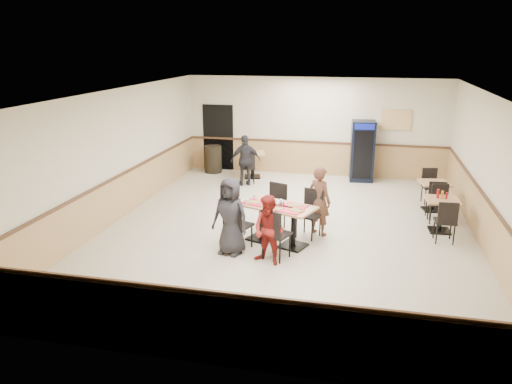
% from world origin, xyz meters
% --- Properties ---
extents(ground, '(10.00, 10.00, 0.00)m').
position_xyz_m(ground, '(0.00, 0.00, 0.00)').
color(ground, beige).
rests_on(ground, ground).
extents(room_shell, '(10.00, 10.00, 10.00)m').
position_xyz_m(room_shell, '(1.78, 2.55, 0.58)').
color(room_shell, silver).
rests_on(room_shell, ground).
extents(main_table, '(1.71, 1.26, 0.82)m').
position_xyz_m(main_table, '(-0.11, -0.79, 0.55)').
color(main_table, black).
rests_on(main_table, ground).
extents(main_chairs, '(1.90, 2.16, 1.04)m').
position_xyz_m(main_chairs, '(-0.16, -0.77, 0.52)').
color(main_chairs, black).
rests_on(main_chairs, ground).
extents(diner_woman_left, '(0.84, 0.65, 1.53)m').
position_xyz_m(diner_woman_left, '(-0.90, -1.49, 0.77)').
color(diner_woman_left, black).
rests_on(diner_woman_left, ground).
extents(diner_woman_right, '(0.79, 0.71, 1.33)m').
position_xyz_m(diner_woman_right, '(-0.08, -1.80, 0.66)').
color(diner_woman_right, maroon).
rests_on(diner_woman_right, ground).
extents(diner_man_opposite, '(0.66, 0.59, 1.50)m').
position_xyz_m(diner_man_opposite, '(0.68, -0.09, 0.75)').
color(diner_man_opposite, '#523223').
rests_on(diner_man_opposite, ground).
extents(lone_diner, '(0.93, 0.68, 1.47)m').
position_xyz_m(lone_diner, '(-1.78, 3.31, 0.74)').
color(lone_diner, black).
rests_on(lone_diner, ground).
extents(tabletop_clutter, '(1.40, 0.90, 0.12)m').
position_xyz_m(tabletop_clutter, '(-0.12, -0.85, 0.85)').
color(tabletop_clutter, red).
rests_on(tabletop_clutter, main_table).
extents(side_table_near, '(0.73, 0.73, 0.74)m').
position_xyz_m(side_table_near, '(3.27, 0.64, 0.49)').
color(side_table_near, black).
rests_on(side_table_near, ground).
extents(side_table_near_chair_south, '(0.46, 0.46, 0.94)m').
position_xyz_m(side_table_near_chair_south, '(3.27, 0.05, 0.47)').
color(side_table_near_chair_south, black).
rests_on(side_table_near_chair_south, ground).
extents(side_table_near_chair_north, '(0.46, 0.46, 0.94)m').
position_xyz_m(side_table_near_chair_north, '(3.27, 1.24, 0.47)').
color(side_table_near_chair_north, black).
rests_on(side_table_near_chair_north, ground).
extents(side_table_far, '(0.79, 0.79, 0.72)m').
position_xyz_m(side_table_far, '(3.26, 2.11, 0.48)').
color(side_table_far, black).
rests_on(side_table_far, ground).
extents(side_table_far_chair_south, '(0.50, 0.50, 0.92)m').
position_xyz_m(side_table_far_chair_south, '(3.26, 1.53, 0.46)').
color(side_table_far_chair_south, black).
rests_on(side_table_far_chair_south, ground).
extents(side_table_far_chair_north, '(0.50, 0.50, 0.92)m').
position_xyz_m(side_table_far_chair_north, '(3.26, 2.69, 0.46)').
color(side_table_far_chair_north, black).
rests_on(side_table_far_chair_north, ground).
extents(condiment_caddy, '(0.23, 0.06, 0.20)m').
position_xyz_m(condiment_caddy, '(3.23, 0.69, 0.83)').
color(condiment_caddy, '#A50B17').
rests_on(condiment_caddy, side_table_near).
extents(back_table, '(0.90, 0.90, 0.79)m').
position_xyz_m(back_table, '(-1.78, 4.20, 0.52)').
color(back_table, black).
rests_on(back_table, ground).
extents(back_table_chair_lone, '(0.56, 0.56, 0.99)m').
position_xyz_m(back_table_chair_lone, '(-1.78, 3.57, 0.50)').
color(back_table_chair_lone, black).
rests_on(back_table_chair_lone, ground).
extents(pepsi_cooler, '(0.73, 0.74, 1.79)m').
position_xyz_m(pepsi_cooler, '(1.47, 4.59, 0.90)').
color(pepsi_cooler, black).
rests_on(pepsi_cooler, ground).
extents(trash_bin, '(0.54, 0.54, 0.86)m').
position_xyz_m(trash_bin, '(-3.15, 4.55, 0.43)').
color(trash_bin, black).
rests_on(trash_bin, ground).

